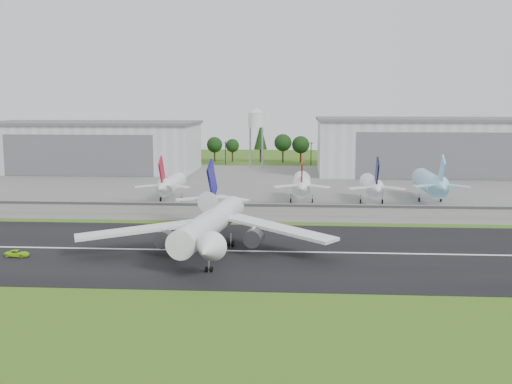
# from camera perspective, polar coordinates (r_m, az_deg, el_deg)

# --- Properties ---
(ground) EXTENTS (600.00, 600.00, 0.00)m
(ground) POSITION_cam_1_polar(r_m,az_deg,el_deg) (133.50, -3.45, -6.26)
(ground) COLOR #336217
(ground) RESTS_ON ground
(runway) EXTENTS (320.00, 60.00, 0.10)m
(runway) POSITION_cam_1_polar(r_m,az_deg,el_deg) (143.11, -2.93, -5.25)
(runway) COLOR black
(runway) RESTS_ON ground
(runway_centerline) EXTENTS (220.00, 1.00, 0.02)m
(runway_centerline) POSITION_cam_1_polar(r_m,az_deg,el_deg) (143.10, -2.93, -5.22)
(runway_centerline) COLOR white
(runway_centerline) RESTS_ON runway
(apron) EXTENTS (320.00, 150.00, 0.10)m
(apron) POSITION_cam_1_polar(r_m,az_deg,el_deg) (250.93, 0.12, 0.60)
(apron) COLOR slate
(apron) RESTS_ON ground
(blast_fence) EXTENTS (240.00, 0.61, 3.50)m
(blast_fence) POSITION_cam_1_polar(r_m,az_deg,el_deg) (186.59, -1.26, -1.51)
(blast_fence) COLOR gray
(blast_fence) RESTS_ON ground
(hangar_west) EXTENTS (97.00, 44.00, 23.20)m
(hangar_west) POSITION_cam_1_polar(r_m,az_deg,el_deg) (309.48, -14.27, 3.95)
(hangar_west) COLOR silver
(hangar_west) RESTS_ON ground
(hangar_east) EXTENTS (102.00, 47.00, 25.20)m
(hangar_east) POSITION_cam_1_polar(r_m,az_deg,el_deg) (299.41, 15.24, 3.97)
(hangar_east) COLOR silver
(hangar_east) RESTS_ON ground
(water_tower) EXTENTS (8.40, 8.40, 29.40)m
(water_tower) POSITION_cam_1_polar(r_m,az_deg,el_deg) (314.02, 0.03, 6.62)
(water_tower) COLOR #99999E
(water_tower) RESTS_ON ground
(utility_poles) EXTENTS (230.00, 3.00, 12.00)m
(utility_poles) POSITION_cam_1_polar(r_m,az_deg,el_deg) (330.25, 1.08, 2.43)
(utility_poles) COLOR black
(utility_poles) RESTS_ON ground
(treeline) EXTENTS (320.00, 16.00, 22.00)m
(treeline) POSITION_cam_1_polar(r_m,az_deg,el_deg) (345.16, 1.21, 2.68)
(treeline) COLOR black
(treeline) RESTS_ON ground
(main_airliner) EXTENTS (56.87, 59.25, 18.17)m
(main_airliner) POSITION_cam_1_polar(r_m,az_deg,el_deg) (142.00, -4.07, -3.36)
(main_airliner) COLOR white
(main_airliner) RESTS_ON runway
(ground_vehicle) EXTENTS (5.24, 2.65, 1.42)m
(ground_vehicle) POSITION_cam_1_polar(r_m,az_deg,el_deg) (146.60, -20.46, -5.13)
(ground_vehicle) COLOR #99E21A
(ground_vehicle) RESTS_ON runway
(parked_jet_red_a) EXTENTS (7.36, 31.29, 16.41)m
(parked_jet_red_a) POSITION_cam_1_polar(r_m,az_deg,el_deg) (210.85, -7.66, 0.68)
(parked_jet_red_a) COLOR white
(parked_jet_red_a) RESTS_ON ground
(parked_jet_red_b) EXTENTS (7.36, 31.29, 16.80)m
(parked_jet_red_b) POSITION_cam_1_polar(r_m,az_deg,el_deg) (206.48, 4.08, 0.67)
(parked_jet_red_b) COLOR white
(parked_jet_red_b) RESTS_ON ground
(parked_jet_navy) EXTENTS (7.36, 31.29, 16.51)m
(parked_jet_navy) POSITION_cam_1_polar(r_m,az_deg,el_deg) (207.71, 10.30, 0.53)
(parked_jet_navy) COLOR white
(parked_jet_navy) RESTS_ON ground
(parked_jet_skyblue) EXTENTS (7.36, 37.29, 17.05)m
(parked_jet_skyblue) POSITION_cam_1_polar(r_m,az_deg,el_deg) (215.62, 15.33, 0.77)
(parked_jet_skyblue) COLOR #90DCF9
(parked_jet_skyblue) RESTS_ON ground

